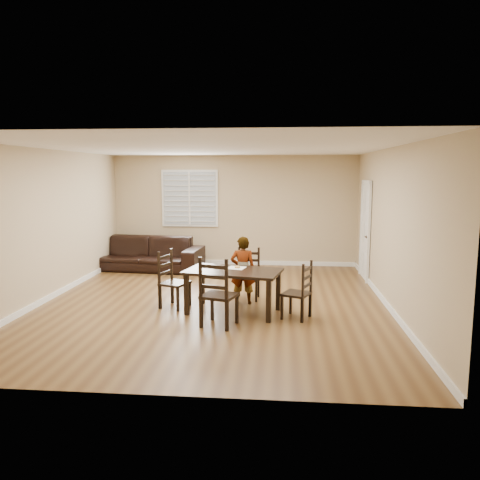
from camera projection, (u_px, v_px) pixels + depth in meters
The scene contains 11 objects.
ground at pixel (214, 303), 8.28m from camera, with size 7.00×7.00×0.00m, color brown.
room at pixel (217, 200), 8.19m from camera, with size 6.04×7.04×2.72m.
dining_table at pixel (233, 275), 7.62m from camera, with size 1.66×1.14×0.71m.
chair_near at pixel (248, 275), 8.56m from camera, with size 0.44×0.42×0.93m.
chair_far at pixel (216, 296), 6.86m from camera, with size 0.59×0.57×1.07m.
chair_left at pixel (169, 281), 7.99m from camera, with size 0.53×0.55×0.97m.
chair_right at pixel (303, 293), 7.29m from camera, with size 0.52×0.53×0.92m.
child at pixel (243, 270), 8.14m from camera, with size 0.44×0.29×1.19m, color gray.
napkin at pixel (236, 268), 7.77m from camera, with size 0.28×0.28×0.00m, color beige.
donut at pixel (237, 267), 7.76m from camera, with size 0.10×0.10×0.03m.
sofa at pixel (146, 253), 11.05m from camera, with size 2.64×1.03×0.77m, color black.
Camera 1 is at (1.18, -7.96, 2.29)m, focal length 35.00 mm.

